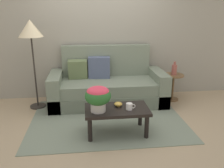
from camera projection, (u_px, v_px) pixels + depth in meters
name	position (u px, v px, depth m)	size (l,w,h in m)	color
ground_plane	(107.00, 118.00, 4.10)	(14.00, 14.00, 0.00)	tan
wall_back	(101.00, 30.00, 4.84)	(6.40, 0.12, 2.77)	gray
area_rug	(107.00, 119.00, 4.04)	(2.55, 1.89, 0.01)	gray
couch	(107.00, 86.00, 4.69)	(2.23, 0.94, 1.11)	#626B59
coffee_table	(117.00, 112.00, 3.50)	(0.94, 0.53, 0.41)	black
side_table	(173.00, 82.00, 4.81)	(0.41, 0.41, 0.54)	brown
floor_lamp	(31.00, 33.00, 4.14)	(0.43, 0.43, 1.63)	#2D2823
potted_plant	(98.00, 96.00, 3.31)	(0.37, 0.37, 0.37)	#B7B2A8
coffee_mug	(129.00, 106.00, 3.42)	(0.14, 0.09, 0.10)	white
snack_bowl	(118.00, 104.00, 3.54)	(0.12, 0.12, 0.06)	gold
table_vase	(174.00, 69.00, 4.71)	(0.11, 0.11, 0.27)	#934C42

